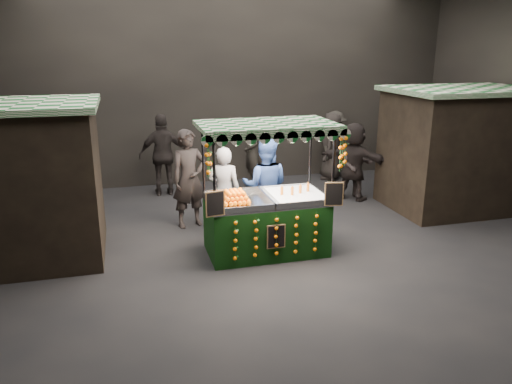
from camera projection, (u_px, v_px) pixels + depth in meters
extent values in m
plane|color=black|center=(285.00, 253.00, 8.56)|extent=(12.00, 12.00, 0.00)
cube|color=black|center=(224.00, 84.00, 12.47)|extent=(12.00, 0.10, 5.00)
cube|color=black|center=(9.00, 187.00, 8.03)|extent=(2.80, 2.00, 2.50)
cube|color=black|center=(458.00, 151.00, 10.69)|extent=(2.80, 2.00, 2.50)
cube|color=#125620|center=(465.00, 90.00, 10.32)|extent=(3.00, 2.20, 0.10)
cube|color=black|center=(266.00, 227.00, 8.52)|extent=(1.99, 1.09, 0.91)
cube|color=silver|center=(266.00, 201.00, 8.38)|extent=(1.99, 1.09, 0.04)
cylinder|color=black|center=(215.00, 205.00, 7.61)|extent=(0.05, 0.05, 2.18)
cylinder|color=black|center=(332.00, 196.00, 8.10)|extent=(0.05, 0.05, 2.18)
cylinder|color=black|center=(204.00, 188.00, 8.57)|extent=(0.05, 0.05, 2.18)
cylinder|color=black|center=(309.00, 180.00, 9.05)|extent=(0.05, 0.05, 2.18)
cube|color=#125620|center=(267.00, 125.00, 8.01)|extent=(2.22, 1.31, 0.07)
cube|color=silver|center=(297.00, 195.00, 8.50)|extent=(0.89, 0.98, 0.07)
cube|color=black|center=(215.00, 204.00, 7.55)|extent=(0.31, 0.09, 0.40)
cube|color=black|center=(334.00, 194.00, 8.04)|extent=(0.31, 0.09, 0.40)
cube|color=black|center=(276.00, 237.00, 7.97)|extent=(0.31, 0.02, 0.40)
imported|color=gray|center=(224.00, 191.00, 9.20)|extent=(0.72, 0.60, 1.69)
imported|color=navy|center=(265.00, 186.00, 9.29)|extent=(1.07, 0.96, 1.82)
imported|color=#2C2524|center=(189.00, 179.00, 9.61)|extent=(0.80, 0.63, 1.93)
imported|color=black|center=(356.00, 165.00, 11.38)|extent=(0.87, 0.73, 1.62)
imported|color=black|center=(164.00, 155.00, 11.65)|extent=(1.13, 0.48, 1.93)
imported|color=#2B2823|center=(334.00, 144.00, 13.28)|extent=(1.28, 1.28, 1.78)
imported|color=black|center=(24.00, 184.00, 9.76)|extent=(0.95, 0.88, 1.63)
imported|color=black|center=(353.00, 161.00, 11.32)|extent=(1.57, 1.53, 1.80)
imported|color=#292621|center=(252.00, 153.00, 12.36)|extent=(0.49, 0.68, 1.73)
imported|color=black|center=(331.00, 146.00, 13.08)|extent=(0.94, 1.03, 1.76)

